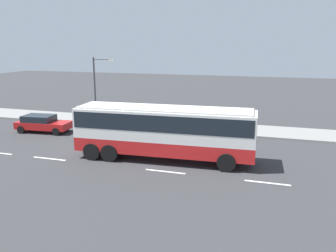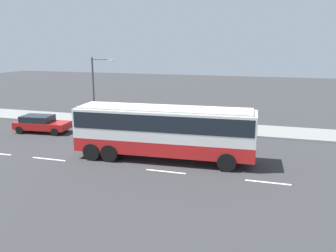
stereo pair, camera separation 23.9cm
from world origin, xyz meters
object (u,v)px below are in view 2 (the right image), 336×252
at_px(car_red_compact, 41,123).
at_px(coach_bus, 164,128).
at_px(pedestrian_near_curb, 145,114).
at_px(street_lamp, 96,85).

bearing_deg(car_red_compact, coach_bus, -22.92).
distance_m(car_red_compact, pedestrian_near_curb, 8.92).
xyz_separation_m(car_red_compact, street_lamp, (3.25, 3.76, 2.89)).
bearing_deg(coach_bus, car_red_compact, 159.26).
relative_size(coach_bus, street_lamp, 1.92).
bearing_deg(car_red_compact, street_lamp, 44.12).
xyz_separation_m(coach_bus, car_red_compact, (-11.93, 3.84, -1.34)).
distance_m(car_red_compact, street_lamp, 5.75).
bearing_deg(pedestrian_near_curb, car_red_compact, 107.59).
distance_m(pedestrian_near_curb, street_lamp, 5.09).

